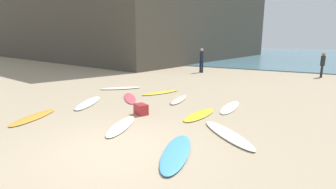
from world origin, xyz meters
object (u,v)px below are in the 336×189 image
(surfboard_3, at_px, (228,134))
(beachgoer_far, at_px, (160,59))
(surfboard_2, at_px, (161,92))
(surfboard_6, at_px, (176,152))
(surfboard_5, at_px, (88,103))
(beach_cooler, at_px, (141,109))
(surfboard_8, at_px, (179,99))
(surfboard_1, at_px, (230,107))
(surfboard_10, at_px, (199,115))
(surfboard_0, at_px, (121,126))
(surfboard_7, at_px, (34,117))
(surfboard_9, at_px, (121,88))
(surfboard_4, at_px, (130,98))
(beachgoer_mid, at_px, (323,64))
(beachgoer_near, at_px, (202,59))

(surfboard_3, relative_size, beachgoer_far, 1.46)
(surfboard_2, height_order, surfboard_6, surfboard_6)
(surfboard_5, height_order, beach_cooler, beach_cooler)
(surfboard_2, relative_size, beach_cooler, 4.44)
(surfboard_3, bearing_deg, surfboard_8, 87.06)
(beachgoer_far, distance_m, beach_cooler, 13.11)
(surfboard_1, distance_m, beachgoer_far, 12.65)
(surfboard_1, bearing_deg, surfboard_10, 64.92)
(surfboard_0, distance_m, surfboard_10, 2.76)
(beach_cooler, bearing_deg, surfboard_7, -143.21)
(surfboard_6, bearing_deg, surfboard_0, -37.78)
(surfboard_10, bearing_deg, surfboard_6, 108.55)
(surfboard_0, relative_size, beach_cooler, 4.27)
(beach_cooler, bearing_deg, surfboard_1, 44.17)
(surfboard_1, xyz_separation_m, surfboard_2, (-3.72, 0.99, 0.00))
(surfboard_3, relative_size, surfboard_9, 1.12)
(surfboard_2, relative_size, surfboard_8, 1.06)
(surfboard_6, bearing_deg, surfboard_4, -59.61)
(surfboard_1, height_order, surfboard_10, surfboard_10)
(beachgoer_mid, bearing_deg, surfboard_2, 148.76)
(surfboard_2, bearing_deg, surfboard_8, -6.51)
(surfboard_4, xyz_separation_m, beachgoer_mid, (7.31, 11.38, 0.90))
(surfboard_4, bearing_deg, surfboard_7, -147.72)
(surfboard_4, relative_size, beachgoer_far, 1.32)
(surfboard_7, distance_m, beach_cooler, 3.60)
(surfboard_0, distance_m, beachgoer_mid, 15.40)
(surfboard_5, relative_size, surfboard_9, 1.09)
(surfboard_1, height_order, surfboard_5, surfboard_5)
(surfboard_2, relative_size, surfboard_5, 0.89)
(surfboard_7, bearing_deg, surfboard_9, -98.88)
(surfboard_10, distance_m, beachgoer_far, 13.40)
(beachgoer_far, bearing_deg, surfboard_10, 10.95)
(surfboard_7, height_order, surfboard_10, surfboard_10)
(surfboard_4, relative_size, surfboard_6, 0.98)
(beachgoer_near, distance_m, beachgoer_mid, 8.15)
(surfboard_6, distance_m, surfboard_7, 5.47)
(surfboard_0, relative_size, surfboard_6, 0.92)
(surfboard_1, distance_m, surfboard_6, 4.62)
(surfboard_2, distance_m, surfboard_3, 5.95)
(beachgoer_far, xyz_separation_m, beach_cooler, (6.28, -11.48, -0.72))
(beachgoer_near, xyz_separation_m, beach_cooler, (2.49, -11.36, -0.85))
(surfboard_3, distance_m, surfboard_10, 1.95)
(beachgoer_near, relative_size, beachgoer_mid, 1.09)
(beachgoer_mid, bearing_deg, surfboard_4, 150.80)
(surfboard_9, relative_size, beachgoer_mid, 1.28)
(surfboard_4, bearing_deg, beachgoer_mid, 14.74)
(surfboard_1, distance_m, beach_cooler, 3.44)
(surfboard_0, relative_size, surfboard_1, 0.94)
(beachgoer_near, bearing_deg, surfboard_4, -66.38)
(surfboard_4, distance_m, beachgoer_near, 9.72)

